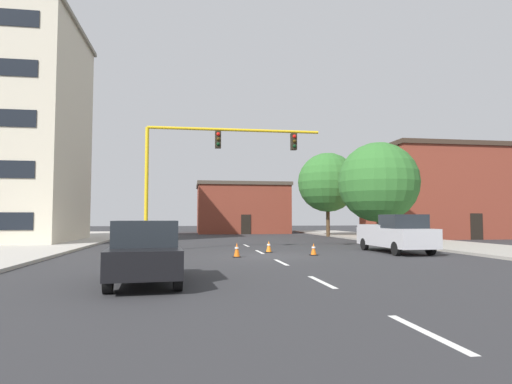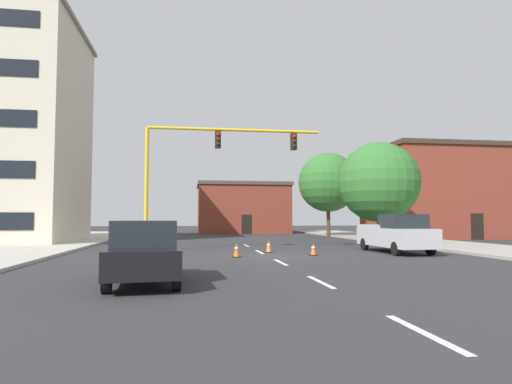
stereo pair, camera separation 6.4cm
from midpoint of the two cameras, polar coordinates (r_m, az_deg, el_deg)
The scene contains 18 objects.
ground_plane at distance 20.90m, azimuth 1.63°, elevation -8.41°, with size 160.00×160.00×0.00m, color #2D2D30.
sidewalk_left at distance 29.96m, azimuth -26.49°, elevation -6.41°, with size 6.00×56.00×0.14m, color #B2ADA3.
sidewalk_right at distance 32.98m, azimuth 21.60°, elevation -6.22°, with size 6.00×56.00×0.14m, color #9E998E.
lane_stripe_seg_0 at distance 7.68m, azimuth 21.41°, elevation -16.81°, with size 0.16×2.40×0.01m, color silver.
lane_stripe_seg_1 at distance 12.68m, azimuth 8.62°, elevation -11.60°, with size 0.16×2.40×0.01m, color silver.
lane_stripe_seg_2 at distance 17.97m, azimuth 3.36°, elevation -9.21°, with size 0.16×2.40×0.01m, color silver.
lane_stripe_seg_3 at distance 23.35m, azimuth 0.53°, elevation -7.88°, with size 0.16×2.40×0.01m, color silver.
lane_stripe_seg_4 at distance 28.78m, azimuth -1.22°, elevation -7.04°, with size 0.16×2.40×0.01m, color silver.
building_brick_center at distance 52.84m, azimuth -1.80°, elevation -2.14°, with size 10.87×8.63×5.99m.
building_row_right at distance 44.71m, azimuth 23.40°, elevation -0.10°, with size 13.04×9.89×8.37m.
traffic_signal_gantry at distance 23.99m, azimuth -10.77°, elevation -2.14°, with size 10.52×1.20×6.83m.
tree_right_mid at distance 31.61m, azimuth 15.88°, elevation 1.24°, with size 5.61×5.61×7.13m.
tree_right_far at distance 43.20m, azimuth 9.49°, elevation 1.25°, with size 5.81×5.81×8.22m.
pickup_truck_silver at distance 23.94m, azimuth 17.94°, elevation -5.27°, with size 2.08×5.43×1.99m.
sedan_black_near_left at distance 12.65m, azimuth -14.36°, elevation -7.52°, with size 2.19×4.63×1.74m.
traffic_cone_roadside_a at distance 21.40m, azimuth 7.64°, elevation -7.48°, with size 0.36×0.36×0.60m.
traffic_cone_roadside_b at distance 20.19m, azimuth -2.48°, elevation -7.63°, with size 0.36×0.36×0.68m.
traffic_cone_roadside_c at distance 23.00m, azimuth 1.76°, elevation -7.18°, with size 0.36×0.36×0.63m.
Camera 2 is at (-3.67, -20.49, 1.81)m, focal length 30.44 mm.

